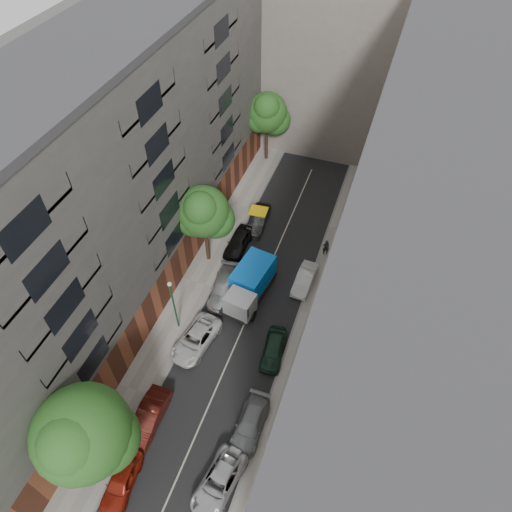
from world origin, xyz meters
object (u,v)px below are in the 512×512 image
at_px(tree_far, 268,115).
at_px(car_left_3, 224,288).
at_px(car_left_1, 149,417).
at_px(car_right_0, 219,482).
at_px(car_left_2, 196,339).
at_px(car_right_2, 274,349).
at_px(tree_near, 84,436).
at_px(tree_mid, 204,214).
at_px(car_right_1, 250,424).
at_px(car_left_4, 238,242).
at_px(car_right_3, 305,279).
at_px(car_left_0, 121,481).
at_px(pedestrian, 326,247).
at_px(lamp_post, 173,300).
at_px(car_left_5, 258,220).
at_px(tarp_truck, 249,284).

bearing_deg(tree_far, car_left_3, -82.30).
relative_size(car_left_1, car_right_0, 0.96).
height_order(car_left_2, car_right_2, car_right_2).
xyz_separation_m(car_right_2, tree_near, (-7.73, -11.97, 5.06)).
xyz_separation_m(car_right_0, tree_mid, (-8.41, 17.92, 5.22)).
xyz_separation_m(car_right_1, tree_near, (-8.02, -5.77, 5.09)).
bearing_deg(tree_mid, car_left_4, 50.91).
xyz_separation_m(car_right_1, car_right_3, (0.17, 13.89, 0.01)).
relative_size(car_left_0, car_right_3, 0.99).
height_order(car_right_3, pedestrian, pedestrian).
bearing_deg(tree_near, car_left_0, -16.32).
xyz_separation_m(tree_near, tree_far, (-0.93, 36.46, 0.15)).
bearing_deg(car_left_3, lamp_post, -123.42).
distance_m(car_right_3, tree_far, 19.81).
height_order(tree_mid, tree_far, tree_far).
xyz_separation_m(car_left_5, car_right_2, (5.94, -13.60, -0.04)).
relative_size(car_left_4, pedestrian, 2.56).
bearing_deg(lamp_post, car_left_4, 81.89).
height_order(car_right_2, tree_near, tree_near).
bearing_deg(lamp_post, tree_far, 91.08).
bearing_deg(car_left_3, tree_far, 90.40).
bearing_deg(tree_near, car_right_0, 12.01).
distance_m(car_left_0, tree_mid, 20.73).
height_order(car_left_3, lamp_post, lamp_post).
xyz_separation_m(car_left_2, lamp_post, (-2.07, 1.01, 3.01)).
relative_size(car_left_3, lamp_post, 0.89).
distance_m(tree_mid, tree_far, 16.97).
distance_m(car_right_1, tree_far, 32.39).
bearing_deg(tree_far, car_right_2, -70.54).
xyz_separation_m(car_left_4, lamp_post, (-1.45, -10.19, 2.95)).
relative_size(car_left_0, tree_far, 0.48).
relative_size(car_left_5, pedestrian, 2.59).
xyz_separation_m(car_left_1, tree_mid, (-2.15, 15.61, 5.13)).
bearing_deg(car_left_5, tarp_truck, -79.81).
height_order(car_left_2, pedestrian, pedestrian).
relative_size(car_left_0, car_left_2, 0.81).
distance_m(tree_near, lamp_post, 11.97).
bearing_deg(car_left_1, tree_far, 92.13).
height_order(tarp_truck, car_right_2, tarp_truck).
xyz_separation_m(car_left_0, car_left_1, (-0.33, 4.31, 0.05)).
distance_m(car_left_5, tree_far, 12.35).
distance_m(tree_far, lamp_post, 24.78).
distance_m(car_left_3, tree_near, 17.22).
distance_m(tarp_truck, tree_mid, 7.12).
relative_size(car_left_1, tree_mid, 0.54).
height_order(car_right_1, car_right_3, car_right_3).
height_order(car_left_1, car_left_3, car_left_1).
bearing_deg(car_left_3, car_right_2, -43.84).
distance_m(car_right_2, car_right_3, 7.71).
bearing_deg(lamp_post, tarp_truck, 48.57).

